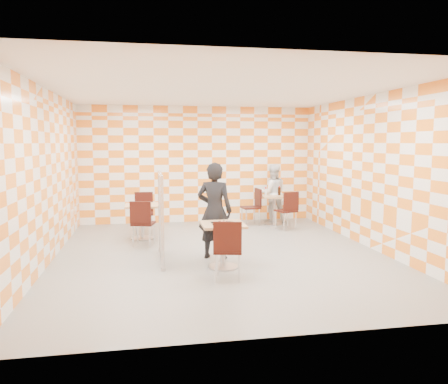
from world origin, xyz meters
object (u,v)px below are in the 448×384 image
chair_main_front (228,246)px  soda_bottle (279,191)px  main_table (223,238)px  chair_empty_near (142,220)px  second_table (274,205)px  partition (161,216)px  sport_bottle (266,192)px  chair_empty_far (144,209)px  man_dark (215,211)px  chair_second_front (288,207)px  chair_second_side (254,204)px  man_white (273,193)px  empty_table (142,216)px

chair_main_front → soda_bottle: 4.77m
main_table → chair_empty_near: 2.20m
soda_bottle → second_table: bearing=-170.1°
partition → sport_bottle: 4.06m
partition → soda_bottle: bearing=43.7°
main_table → chair_empty_far: bearing=112.1°
chair_empty_near → soda_bottle: bearing=27.9°
man_dark → soda_bottle: bearing=-102.9°
chair_second_front → man_dark: bearing=-134.0°
main_table → chair_second_side: size_ratio=0.81×
man_white → chair_main_front: bearing=68.4°
chair_second_front → chair_empty_far: (-3.37, 0.38, 0.00)m
chair_second_front → soda_bottle: 0.80m
empty_table → chair_empty_near: (0.01, -0.70, 0.04)m
empty_table → man_dark: 2.26m
man_dark → second_table: bearing=-101.3°
chair_second_front → chair_second_side: 1.00m
chair_main_front → sport_bottle: 4.71m
partition → man_white: bearing=47.4°
main_table → empty_table: same height
second_table → main_table: bearing=-118.8°
second_table → chair_main_front: chair_main_front is taller
chair_empty_far → man_white: bearing=11.8°
main_table → chair_second_side: 3.85m
empty_table → chair_empty_far: chair_empty_far is taller
chair_main_front → man_dark: man_dark is taller
second_table → soda_bottle: soda_bottle is taller
chair_empty_far → chair_second_side: bearing=8.0°
sport_bottle → soda_bottle: bearing=-14.2°
sport_bottle → soda_bottle: size_ratio=0.87×
sport_bottle → chair_main_front: bearing=-112.5°
chair_second_front → chair_empty_near: (-3.40, -1.06, 0.00)m
chair_second_side → main_table: bearing=-111.7°
chair_empty_near → man_dark: size_ratio=0.54×
chair_second_side → man_dark: man_dark is taller
chair_empty_near → sport_bottle: sport_bottle is taller
main_table → chair_main_front: (-0.05, -0.70, 0.04)m
man_dark → sport_bottle: man_dark is taller
partition → sport_bottle: size_ratio=7.75×
chair_second_side → sport_bottle: bearing=11.7°
chair_main_front → sport_bottle: (1.80, 4.34, 0.29)m
second_table → chair_empty_far: size_ratio=0.81×
chair_second_front → partition: bearing=-144.5°
empty_table → chair_second_side: (2.76, 1.12, 0.04)m
empty_table → partition: (0.35, -1.82, 0.28)m
chair_second_side → partition: (-2.41, -2.94, 0.25)m
empty_table → man_dark: (1.29, -1.82, 0.35)m
man_dark → man_white: 3.84m
second_table → soda_bottle: 0.37m
chair_empty_far → second_table: bearing=6.0°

